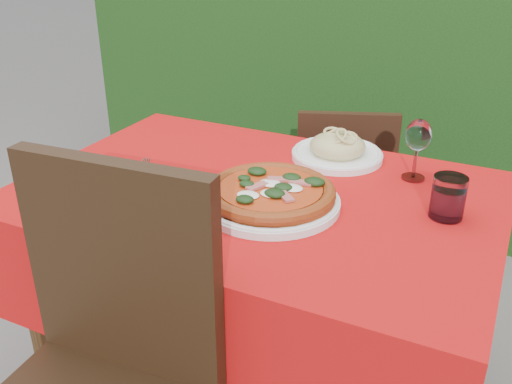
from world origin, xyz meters
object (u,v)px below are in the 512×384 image
at_px(pizza_plate, 270,195).
at_px(fork, 143,171).
at_px(chair_near, 99,371).
at_px(chair_far, 342,190).
at_px(wine_glass, 418,138).
at_px(pasta_plate, 337,150).
at_px(water_glass, 448,199).

distance_m(pizza_plate, fork, 0.42).
bearing_deg(chair_near, chair_far, 81.13).
bearing_deg(wine_glass, fork, -157.59).
xyz_separation_m(pizza_plate, pasta_plate, (0.05, 0.38, -0.00)).
height_order(pasta_plate, fork, pasta_plate).
relative_size(pizza_plate, water_glass, 3.31).
distance_m(pasta_plate, water_glass, 0.43).
xyz_separation_m(chair_near, pasta_plate, (0.20, 0.89, 0.21)).
distance_m(chair_near, wine_glass, 0.99).
bearing_deg(water_glass, chair_far, 125.55).
relative_size(chair_far, wine_glass, 4.55).
distance_m(pizza_plate, pasta_plate, 0.38).
xyz_separation_m(chair_near, pizza_plate, (0.15, 0.51, 0.21)).
height_order(water_glass, wine_glass, wine_glass).
bearing_deg(chair_near, fork, 112.23).
bearing_deg(pasta_plate, water_glass, -33.92).
bearing_deg(wine_glass, chair_far, 127.13).
distance_m(chair_far, pizza_plate, 0.83).
xyz_separation_m(pasta_plate, water_glass, (0.36, -0.24, 0.02)).
bearing_deg(wine_glass, pasta_plate, 168.55).
height_order(chair_near, pasta_plate, chair_near).
bearing_deg(fork, wine_glass, -7.60).
height_order(chair_far, pizza_plate, pizza_plate).
height_order(pizza_plate, water_glass, water_glass).
xyz_separation_m(water_glass, wine_glass, (-0.12, 0.19, 0.07)).
distance_m(chair_far, fork, 0.87).
bearing_deg(fork, chair_far, 32.61).
distance_m(chair_near, pizza_plate, 0.57).
bearing_deg(pasta_plate, wine_glass, -11.45).
bearing_deg(fork, pasta_plate, 6.02).
height_order(chair_near, pizza_plate, chair_near).
relative_size(chair_far, pasta_plate, 2.89).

